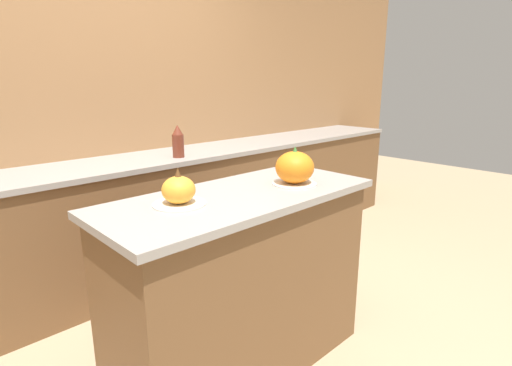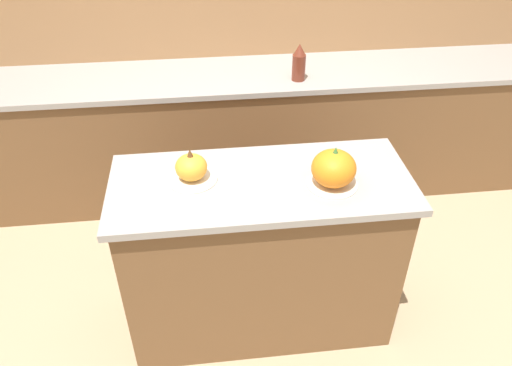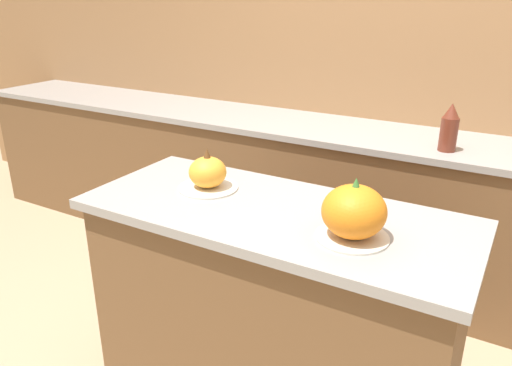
{
  "view_description": "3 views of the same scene",
  "coord_description": "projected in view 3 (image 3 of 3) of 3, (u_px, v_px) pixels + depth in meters",
  "views": [
    {
      "loc": [
        -1.2,
        -1.36,
        1.47
      ],
      "look_at": [
        0.07,
        -0.03,
        0.99
      ],
      "focal_mm": 28.0,
      "sensor_mm": 36.0,
      "label": 1
    },
    {
      "loc": [
        -0.24,
        -1.8,
        2.27
      ],
      "look_at": [
        -0.03,
        -0.05,
        0.97
      ],
      "focal_mm": 35.0,
      "sensor_mm": 36.0,
      "label": 2
    },
    {
      "loc": [
        0.73,
        -1.4,
        1.66
      ],
      "look_at": [
        -0.06,
        -0.02,
        1.04
      ],
      "focal_mm": 35.0,
      "sensor_mm": 36.0,
      "label": 3
    }
  ],
  "objects": [
    {
      "name": "pumpkin_cake_right",
      "position": [
        354.0,
        213.0,
        1.5
      ],
      "size": [
        0.23,
        0.23,
        0.2
      ],
      "color": "silver",
      "rests_on": "kitchen_island"
    },
    {
      "name": "kitchen_island",
      "position": [
        272.0,
        322.0,
        1.9
      ],
      "size": [
        1.37,
        0.59,
        0.95
      ],
      "color": "brown",
      "rests_on": "ground_plane"
    },
    {
      "name": "wall_back",
      "position": [
        402.0,
        65.0,
        2.89
      ],
      "size": [
        8.0,
        0.06,
        2.5
      ],
      "color": "#9E7047",
      "rests_on": "ground_plane"
    },
    {
      "name": "back_counter",
      "position": [
        373.0,
        210.0,
        2.91
      ],
      "size": [
        6.0,
        0.6,
        0.92
      ],
      "color": "brown",
      "rests_on": "ground_plane"
    },
    {
      "name": "pumpkin_cake_left",
      "position": [
        208.0,
        174.0,
        1.89
      ],
      "size": [
        0.23,
        0.23,
        0.16
      ],
      "color": "silver",
      "rests_on": "kitchen_island"
    },
    {
      "name": "bottle_tall",
      "position": [
        449.0,
        128.0,
        2.41
      ],
      "size": [
        0.08,
        0.08,
        0.24
      ],
      "color": "maroon",
      "rests_on": "back_counter"
    }
  ]
}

